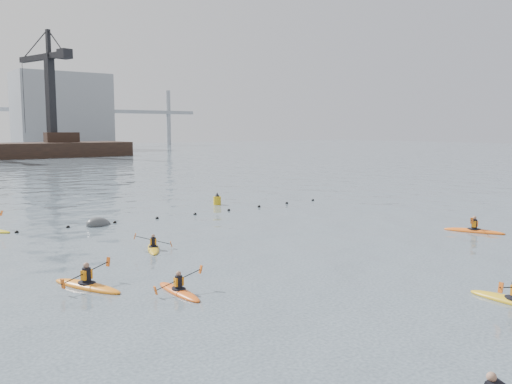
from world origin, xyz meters
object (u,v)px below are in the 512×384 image
kayaker_0 (179,291)px  mooring_buoy (99,225)px  nav_buoy (217,200)px  kayaker_3 (153,248)px  kayaker_4 (474,230)px  kayaker_2 (87,285)px

kayaker_0 → mooring_buoy: bearing=80.3°
nav_buoy → mooring_buoy: bearing=-163.8°
kayaker_3 → nav_buoy: 16.57m
kayaker_4 → nav_buoy: bearing=-96.3°
mooring_buoy → kayaker_4: bearing=-43.0°
kayaker_3 → nav_buoy: bearing=70.1°
kayaker_2 → nav_buoy: kayaker_2 is taller
nav_buoy → kayaker_3: bearing=-134.3°
kayaker_2 → kayaker_4: 22.74m
kayaker_2 → nav_buoy: 23.38m
kayaker_3 → kayaker_4: 18.95m
kayaker_3 → mooring_buoy: (0.39, 8.62, -0.09)m
kayaker_2 → kayaker_4: size_ratio=1.03×
kayaker_4 → kayaker_2: bearing=-30.5°
kayaker_0 → kayaker_4: 20.04m
kayaker_4 → nav_buoy: (-5.92, 19.17, 0.24)m
kayaker_0 → kayaker_2: 3.76m
kayaker_0 → mooring_buoy: size_ratio=1.50×
mooring_buoy → nav_buoy: (11.18, 3.25, 0.34)m
kayaker_3 → nav_buoy: size_ratio=2.49×
kayaker_3 → kayaker_4: bearing=1.7°
mooring_buoy → nav_buoy: nav_buoy is taller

